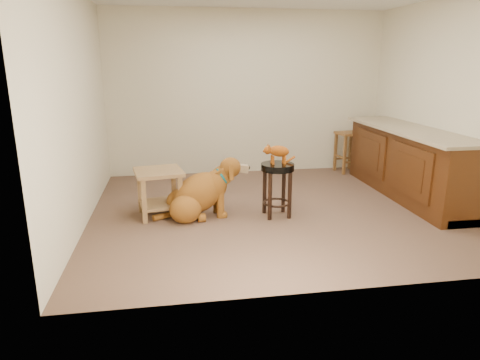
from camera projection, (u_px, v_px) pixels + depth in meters
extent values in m
cube|color=brown|center=(275.00, 210.00, 5.37)|extent=(4.50, 4.00, 0.01)
cube|color=beige|center=(247.00, 94.00, 6.93)|extent=(4.50, 0.04, 2.60)
cube|color=beige|center=(344.00, 132.00, 3.13)|extent=(4.50, 0.04, 2.60)
cube|color=beige|center=(78.00, 109.00, 4.68)|extent=(0.04, 4.00, 2.60)
cube|color=beige|center=(451.00, 103.00, 5.37)|extent=(0.04, 4.00, 2.60)
cube|color=#43210C|center=(409.00, 164.00, 5.84)|extent=(0.60, 2.50, 0.90)
cube|color=gray|center=(411.00, 130.00, 5.71)|extent=(0.70, 2.56, 0.04)
cube|color=black|center=(409.00, 192.00, 5.95)|extent=(0.52, 2.50, 0.10)
cube|color=#43210C|center=(410.00, 171.00, 5.26)|extent=(0.02, 0.90, 0.62)
cube|color=#43210C|center=(370.00, 153.00, 6.30)|extent=(0.02, 0.90, 0.62)
cube|color=#371A09|center=(409.00, 171.00, 5.25)|extent=(0.02, 0.60, 0.40)
cube|color=#371A09|center=(369.00, 153.00, 6.30)|extent=(0.02, 0.60, 0.40)
cylinder|color=black|center=(284.00, 190.00, 5.24)|extent=(0.05, 0.05, 0.57)
cylinder|color=black|center=(265.00, 191.00, 5.19)|extent=(0.05, 0.05, 0.57)
cylinder|color=black|center=(290.00, 195.00, 5.01)|extent=(0.05, 0.05, 0.57)
cylinder|color=black|center=(270.00, 197.00, 4.97)|extent=(0.05, 0.05, 0.57)
torus|color=black|center=(277.00, 203.00, 5.14)|extent=(0.35, 0.35, 0.03)
cylinder|color=black|center=(278.00, 167.00, 5.02)|extent=(0.39, 0.39, 0.08)
cube|color=brown|center=(350.00, 151.00, 7.34)|extent=(0.05, 0.05, 0.64)
cube|color=brown|center=(335.00, 152.00, 7.25)|extent=(0.05, 0.05, 0.64)
cube|color=brown|center=(360.00, 154.00, 7.07)|extent=(0.05, 0.05, 0.64)
cube|color=brown|center=(345.00, 156.00, 6.99)|extent=(0.05, 0.05, 0.64)
cube|color=brown|center=(349.00, 133.00, 7.07)|extent=(0.42, 0.42, 0.04)
cube|color=brown|center=(174.00, 188.00, 5.37)|extent=(0.06, 0.06, 0.52)
cube|color=brown|center=(140.00, 192.00, 5.24)|extent=(0.06, 0.06, 0.52)
cube|color=brown|center=(180.00, 198.00, 4.99)|extent=(0.06, 0.06, 0.52)
cube|color=brown|center=(144.00, 202.00, 4.86)|extent=(0.06, 0.06, 0.52)
cube|color=brown|center=(158.00, 172.00, 5.04)|extent=(0.63, 0.63, 0.04)
cube|color=brown|center=(160.00, 204.00, 5.14)|extent=(0.53, 0.53, 0.03)
ellipsoid|color=brown|center=(182.00, 202.00, 5.17)|extent=(0.41, 0.35, 0.34)
ellipsoid|color=brown|center=(186.00, 209.00, 4.92)|extent=(0.41, 0.35, 0.34)
cylinder|color=brown|center=(197.00, 209.00, 5.27)|extent=(0.10, 0.12, 0.11)
cylinder|color=brown|center=(202.00, 218.00, 4.98)|extent=(0.10, 0.12, 0.11)
ellipsoid|color=brown|center=(198.00, 193.00, 5.06)|extent=(0.81, 0.49, 0.69)
ellipsoid|color=brown|center=(215.00, 185.00, 5.09)|extent=(0.32, 0.35, 0.35)
cylinder|color=brown|center=(217.00, 197.00, 5.24)|extent=(0.10, 0.10, 0.40)
cylinder|color=brown|center=(220.00, 201.00, 5.06)|extent=(0.10, 0.10, 0.40)
sphere|color=brown|center=(219.00, 210.00, 5.29)|extent=(0.11, 0.11, 0.11)
sphere|color=brown|center=(223.00, 215.00, 5.12)|extent=(0.11, 0.11, 0.11)
cylinder|color=brown|center=(222.00, 176.00, 5.08)|extent=(0.27, 0.21, 0.26)
ellipsoid|color=brown|center=(230.00, 167.00, 5.09)|extent=(0.28, 0.26, 0.24)
cube|color=tan|center=(241.00, 168.00, 5.13)|extent=(0.18, 0.11, 0.11)
sphere|color=black|center=(248.00, 168.00, 5.15)|extent=(0.06, 0.06, 0.06)
cube|color=brown|center=(226.00, 168.00, 5.19)|extent=(0.06, 0.07, 0.18)
cube|color=brown|center=(231.00, 172.00, 4.99)|extent=(0.06, 0.07, 0.18)
torus|color=#0C5560|center=(222.00, 177.00, 5.09)|extent=(0.17, 0.24, 0.21)
cylinder|color=#D8BF4C|center=(226.00, 182.00, 5.12)|extent=(0.01, 0.05, 0.05)
cylinder|color=brown|center=(166.00, 215.00, 5.07)|extent=(0.32, 0.21, 0.07)
ellipsoid|color=#92420E|center=(279.00, 151.00, 4.97)|extent=(0.27, 0.13, 0.16)
cylinder|color=#92420E|center=(272.00, 159.00, 5.01)|extent=(0.03, 0.03, 0.10)
sphere|color=#92420E|center=(272.00, 162.00, 5.02)|extent=(0.03, 0.03, 0.03)
cylinder|color=#92420E|center=(273.00, 160.00, 4.95)|extent=(0.03, 0.03, 0.10)
sphere|color=#92420E|center=(273.00, 164.00, 4.96)|extent=(0.03, 0.03, 0.03)
cylinder|color=#92420E|center=(283.00, 159.00, 5.04)|extent=(0.03, 0.03, 0.10)
sphere|color=#92420E|center=(283.00, 162.00, 5.05)|extent=(0.03, 0.03, 0.03)
cylinder|color=#92420E|center=(285.00, 160.00, 4.98)|extent=(0.03, 0.03, 0.10)
sphere|color=#92420E|center=(285.00, 163.00, 4.99)|extent=(0.03, 0.03, 0.03)
sphere|color=#92420E|center=(268.00, 150.00, 4.94)|extent=(0.09, 0.09, 0.09)
sphere|color=#92420E|center=(264.00, 151.00, 4.93)|extent=(0.04, 0.04, 0.04)
sphere|color=brown|center=(263.00, 151.00, 4.93)|extent=(0.01, 0.01, 0.01)
cone|color=#92420E|center=(268.00, 145.00, 4.95)|extent=(0.04, 0.04, 0.05)
cone|color=#C66B60|center=(268.00, 146.00, 4.95)|extent=(0.02, 0.02, 0.03)
cone|color=#92420E|center=(269.00, 146.00, 4.90)|extent=(0.04, 0.04, 0.05)
cone|color=#C66B60|center=(269.00, 147.00, 4.90)|extent=(0.02, 0.02, 0.03)
cylinder|color=#92420E|center=(289.00, 161.00, 5.06)|extent=(0.19, 0.11, 0.09)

